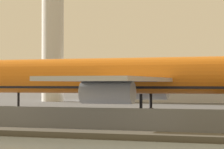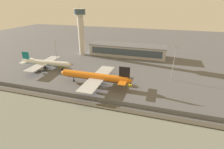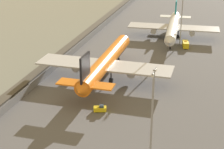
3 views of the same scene
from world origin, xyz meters
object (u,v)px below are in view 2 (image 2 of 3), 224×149
baggage_tug (130,85)px  control_tower (81,28)px  cargo_jet_orange (96,77)px  ops_van (62,66)px  apron_light_mast_apron_west (56,53)px  apron_light_mast_apron_east (174,62)px  passenger_jet_white_teal (45,63)px

baggage_tug → control_tower: size_ratio=0.08×
cargo_jet_orange → control_tower: bearing=123.1°
ops_van → control_tower: size_ratio=0.12×
apron_light_mast_apron_west → control_tower: bearing=88.3°
baggage_tug → apron_light_mast_apron_west: bearing=167.6°
control_tower → ops_van: bearing=-88.9°
baggage_tug → apron_light_mast_apron_east: 31.76m
passenger_jet_white_teal → baggage_tug: bearing=-7.8°
passenger_jet_white_teal → apron_light_mast_apron_west: bearing=25.0°
ops_van → apron_light_mast_apron_west: bearing=-128.9°
baggage_tug → control_tower: control_tower is taller
cargo_jet_orange → apron_light_mast_apron_east: (44.76, 21.78, 7.28)m
control_tower → apron_light_mast_apron_east: bearing=-23.8°
baggage_tug → apron_light_mast_apron_west: 62.17m
control_tower → apron_light_mast_apron_east: (82.63, -36.42, -12.58)m
apron_light_mast_apron_east → passenger_jet_white_teal: bearing=-175.2°
cargo_jet_orange → passenger_jet_white_teal: size_ratio=1.11×
cargo_jet_orange → apron_light_mast_apron_east: size_ratio=2.11×
passenger_jet_white_teal → baggage_tug: passenger_jet_white_teal is taller
apron_light_mast_apron_east → apron_light_mast_apron_west: bearing=-177.4°
passenger_jet_white_teal → apron_light_mast_apron_east: 92.66m
cargo_jet_orange → baggage_tug: 21.64m
baggage_tug → cargo_jet_orange: bearing=-166.9°
ops_van → apron_light_mast_apron_west: size_ratio=0.25×
cargo_jet_orange → apron_light_mast_apron_east: apron_light_mast_apron_east is taller
passenger_jet_white_teal → ops_van: (10.07, 6.15, -3.47)m
baggage_tug → apron_light_mast_apron_east: size_ratio=0.16×
passenger_jet_white_teal → apron_light_mast_apron_west: 11.79m
baggage_tug → ops_van: bearing=165.0°
ops_van → apron_light_mast_apron_west: 11.43m
baggage_tug → apron_light_mast_apron_west: apron_light_mast_apron_west is taller
passenger_jet_white_teal → apron_light_mast_apron_west: size_ratio=1.94×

